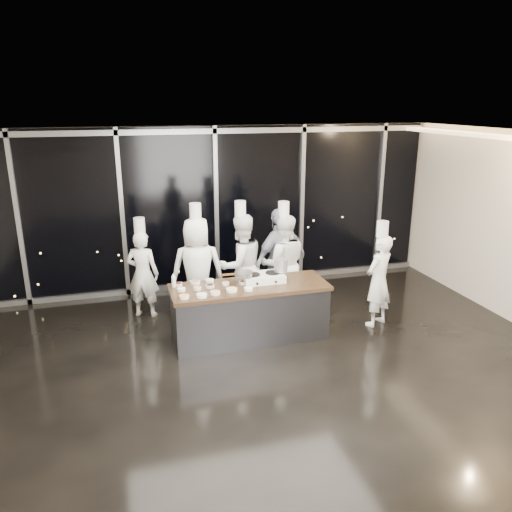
% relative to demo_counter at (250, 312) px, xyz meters
% --- Properties ---
extents(ground, '(9.00, 9.00, 0.00)m').
position_rel_demo_counter_xyz_m(ground, '(0.00, -0.90, -0.45)').
color(ground, black).
rests_on(ground, ground).
extents(room_shell, '(9.02, 7.02, 3.21)m').
position_rel_demo_counter_xyz_m(room_shell, '(0.18, -0.90, 1.79)').
color(room_shell, beige).
rests_on(room_shell, ground).
extents(window_wall, '(8.90, 0.11, 3.20)m').
position_rel_demo_counter_xyz_m(window_wall, '(0.00, 2.53, 1.14)').
color(window_wall, black).
rests_on(window_wall, ground).
extents(demo_counter, '(2.46, 0.86, 0.90)m').
position_rel_demo_counter_xyz_m(demo_counter, '(0.00, 0.00, 0.00)').
color(demo_counter, '#36373B').
rests_on(demo_counter, ground).
extents(stove, '(0.66, 0.42, 0.14)m').
position_rel_demo_counter_xyz_m(stove, '(0.25, 0.12, 0.51)').
color(stove, silver).
rests_on(stove, demo_counter).
extents(frying_pan, '(0.51, 0.29, 0.05)m').
position_rel_demo_counter_xyz_m(frying_pan, '(-0.07, 0.11, 0.61)').
color(frying_pan, gray).
rests_on(frying_pan, stove).
extents(stock_pot, '(0.21, 0.21, 0.21)m').
position_rel_demo_counter_xyz_m(stock_pot, '(0.55, 0.12, 0.69)').
color(stock_pot, '#ACADAF').
rests_on(stock_pot, stove).
extents(prep_bowls, '(1.13, 0.73, 0.05)m').
position_rel_demo_counter_xyz_m(prep_bowls, '(-0.64, -0.01, 0.47)').
color(prep_bowls, white).
rests_on(prep_bowls, demo_counter).
extents(squeeze_bottle, '(0.06, 0.06, 0.23)m').
position_rel_demo_counter_xyz_m(squeeze_bottle, '(-1.14, 0.25, 0.55)').
color(squeeze_bottle, white).
rests_on(squeeze_bottle, demo_counter).
extents(chef_far_left, '(0.66, 0.55, 1.77)m').
position_rel_demo_counter_xyz_m(chef_far_left, '(-1.55, 1.37, 0.34)').
color(chef_far_left, white).
rests_on(chef_far_left, ground).
extents(chef_left, '(0.97, 0.70, 2.06)m').
position_rel_demo_counter_xyz_m(chef_left, '(-0.66, 0.91, 0.47)').
color(chef_left, white).
rests_on(chef_left, ground).
extents(chef_center, '(1.03, 0.89, 2.04)m').
position_rel_demo_counter_xyz_m(chef_center, '(0.11, 0.98, 0.46)').
color(chef_center, white).
rests_on(chef_center, ground).
extents(guest, '(1.19, 0.84, 1.88)m').
position_rel_demo_counter_xyz_m(guest, '(0.83, 0.97, 0.49)').
color(guest, '#142039').
rests_on(guest, ground).
extents(chef_right, '(0.97, 0.81, 2.01)m').
position_rel_demo_counter_xyz_m(chef_right, '(0.85, 0.90, 0.44)').
color(chef_right, white).
rests_on(chef_right, ground).
extents(chef_side, '(0.68, 0.60, 1.80)m').
position_rel_demo_counter_xyz_m(chef_side, '(2.20, -0.09, 0.36)').
color(chef_side, white).
rests_on(chef_side, ground).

